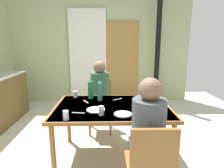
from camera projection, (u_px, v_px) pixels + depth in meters
The scene contains 22 objects.
ground_plane at pixel (92, 154), 2.61m from camera, with size 6.47×6.47×0.00m, color beige.
wall_back at pixel (98, 48), 4.74m from camera, with size 4.54×0.10×2.71m, color #A9B782.
door_wooden at pixel (122, 63), 4.75m from camera, with size 0.80×0.05×2.00m, color olive.
stove_pipe_column at pixel (158, 48), 4.43m from camera, with size 0.12×0.12×2.71m, color black.
curtain_panel at pixel (88, 57), 4.68m from camera, with size 0.90×0.03×2.28m, color white.
dining_table at pixel (112, 111), 2.40m from camera, with size 1.44×0.98×0.72m.
chair_near_diner at pixel (150, 163), 1.62m from camera, with size 0.40×0.40×0.87m.
chair_far_diner at pixel (100, 102), 3.25m from camera, with size 0.40×0.40×0.87m.
person_near_diner at pixel (148, 126), 1.69m from camera, with size 0.30×0.37×0.77m.
person_far_diner at pixel (100, 88), 3.06m from camera, with size 0.30×0.37×0.77m.
water_bottle_green_near at pixel (100, 91), 2.59m from camera, with size 0.06×0.06×0.28m.
water_bottle_green_far at pixel (91, 90), 2.68m from camera, with size 0.08×0.08×0.28m.
dinner_plate_near_left at pixel (150, 103), 2.46m from camera, with size 0.19×0.19×0.01m, color white.
dinner_plate_near_right at pixel (96, 110), 2.23m from camera, with size 0.22×0.22×0.01m, color white.
dinner_plate_far_center at pixel (123, 114), 2.10m from camera, with size 0.20×0.20×0.01m, color white.
drinking_glass_by_near_diner at pixel (101, 111), 2.08m from camera, with size 0.06×0.06×0.10m, color silver.
drinking_glass_by_far_diner at pixel (66, 115), 1.95m from camera, with size 0.06×0.06×0.10m, color silver.
drinking_glass_spare_center at pixel (75, 94), 2.74m from camera, with size 0.06×0.06×0.09m, color silver.
bread_plate_sliced at pixel (151, 110), 2.23m from camera, with size 0.19×0.19×0.02m, color #DBB77A.
cutlery_knife_near at pixel (78, 113), 2.15m from camera, with size 0.15×0.02×0.00m, color silver.
cutlery_fork_near at pixel (118, 99), 2.65m from camera, with size 0.15×0.02×0.00m, color silver.
cutlery_knife_far at pixel (86, 102), 2.55m from camera, with size 0.15×0.02×0.00m, color silver.
Camera 1 is at (0.23, -2.34, 1.51)m, focal length 30.40 mm.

